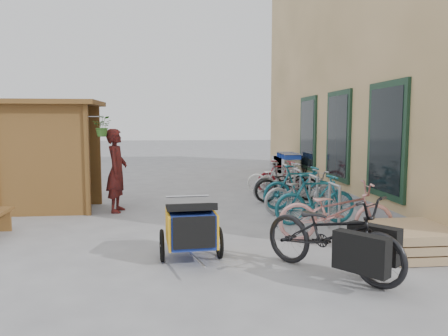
{
  "coord_description": "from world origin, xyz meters",
  "views": [
    {
      "loc": [
        -0.43,
        -7.35,
        1.94
      ],
      "look_at": [
        0.5,
        1.5,
        1.0
      ],
      "focal_mm": 35.0,
      "sensor_mm": 36.0,
      "label": 1
    }
  ],
  "objects": [
    {
      "name": "bike_2",
      "position": [
        2.16,
        1.58,
        0.46
      ],
      "size": [
        1.83,
        1.01,
        0.91
      ],
      "primitive_type": "imported",
      "rotation": [
        0.0,
        0.0,
        1.81
      ],
      "color": "#99989C",
      "rests_on": "ground"
    },
    {
      "name": "kiosk",
      "position": [
        -3.28,
        2.47,
        1.55
      ],
      "size": [
        2.49,
        1.65,
        2.4
      ],
      "color": "brown",
      "rests_on": "ground"
    },
    {
      "name": "bike_0",
      "position": [
        2.11,
        -0.58,
        0.49
      ],
      "size": [
        1.93,
        0.87,
        0.98
      ],
      "primitive_type": "imported",
      "rotation": [
        0.0,
        0.0,
        1.45
      ],
      "color": "#D68E8A",
      "rests_on": "ground"
    },
    {
      "name": "bike_rack",
      "position": [
        2.3,
        2.4,
        0.52
      ],
      "size": [
        0.05,
        5.35,
        0.86
      ],
      "color": "#A5A8AD",
      "rests_on": "ground"
    },
    {
      "name": "ground",
      "position": [
        0.0,
        0.0,
        0.0
      ],
      "size": [
        80.0,
        80.0,
        0.0
      ],
      "primitive_type": "plane",
      "color": "#969699"
    },
    {
      "name": "bike_1",
      "position": [
        2.15,
        0.58,
        0.49
      ],
      "size": [
        1.65,
        0.62,
        0.97
      ],
      "primitive_type": "imported",
      "rotation": [
        0.0,
        0.0,
        1.68
      ],
      "color": "#1D6374",
      "rests_on": "ground"
    },
    {
      "name": "bike_7",
      "position": [
        2.41,
        4.47,
        0.44
      ],
      "size": [
        1.54,
        0.8,
        0.89
      ],
      "primitive_type": "imported",
      "rotation": [
        0.0,
        0.0,
        1.84
      ],
      "color": "maroon",
      "rests_on": "ground"
    },
    {
      "name": "child_trailer",
      "position": [
        -0.26,
        -1.3,
        0.48
      ],
      "size": [
        0.91,
        1.5,
        0.87
      ],
      "rotation": [
        0.0,
        0.0,
        0.08
      ],
      "color": "#1B3898",
      "rests_on": "ground"
    },
    {
      "name": "bike_6",
      "position": [
        2.2,
        4.13,
        0.42
      ],
      "size": [
        1.69,
        1.03,
        0.84
      ],
      "primitive_type": "imported",
      "rotation": [
        0.0,
        0.0,
        1.25
      ],
      "color": "silver",
      "rests_on": "ground"
    },
    {
      "name": "pallet_stack",
      "position": [
        3.0,
        -1.4,
        0.21
      ],
      "size": [
        1.0,
        1.2,
        0.4
      ],
      "color": "tan",
      "rests_on": "ground"
    },
    {
      "name": "person_kiosk",
      "position": [
        -1.76,
        2.18,
        0.9
      ],
      "size": [
        0.5,
        0.7,
        1.8
      ],
      "primitive_type": "imported",
      "rotation": [
        0.0,
        0.0,
        1.47
      ],
      "color": "maroon",
      "rests_on": "ground"
    },
    {
      "name": "bike_3",
      "position": [
        2.24,
        2.02,
        0.5
      ],
      "size": [
        1.67,
        0.52,
        0.99
      ],
      "primitive_type": "imported",
      "rotation": [
        0.0,
        0.0,
        1.6
      ],
      "color": "#1D6374",
      "rests_on": "ground"
    },
    {
      "name": "bike_5",
      "position": [
        2.13,
        3.07,
        0.49
      ],
      "size": [
        1.69,
        0.82,
        0.98
      ],
      "primitive_type": "imported",
      "rotation": [
        0.0,
        0.0,
        1.8
      ],
      "color": "#99989C",
      "rests_on": "ground"
    },
    {
      "name": "shopping_carts",
      "position": [
        3.0,
        6.35,
        0.57
      ],
      "size": [
        0.55,
        1.85,
        0.98
      ],
      "color": "silver",
      "rests_on": "ground"
    },
    {
      "name": "cargo_bike",
      "position": [
        1.51,
        -2.14,
        0.52
      ],
      "size": [
        1.77,
        2.0,
        1.05
      ],
      "rotation": [
        0.0,
        0.0,
        0.66
      ],
      "color": "black",
      "rests_on": "ground"
    },
    {
      "name": "bike_4",
      "position": [
        2.22,
        2.99,
        0.44
      ],
      "size": [
        1.75,
        0.84,
        0.88
      ],
      "primitive_type": "imported",
      "rotation": [
        0.0,
        0.0,
        1.73
      ],
      "color": "black",
      "rests_on": "ground"
    },
    {
      "name": "building",
      "position": [
        6.49,
        4.5,
        3.49
      ],
      "size": [
        6.07,
        13.0,
        7.0
      ],
      "color": "#DAB27D",
      "rests_on": "ground"
    }
  ]
}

